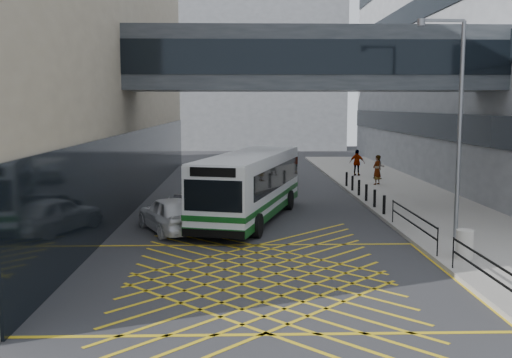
{
  "coord_description": "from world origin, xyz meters",
  "views": [
    {
      "loc": [
        -0.6,
        -17.81,
        5.28
      ],
      "look_at": [
        0.0,
        4.0,
        2.6
      ],
      "focal_mm": 42.0,
      "sensor_mm": 36.0,
      "label": 1
    }
  ],
  "objects": [
    {
      "name": "ground",
      "position": [
        0.0,
        0.0,
        0.0
      ],
      "size": [
        120.0,
        120.0,
        0.0
      ],
      "primitive_type": "plane",
      "color": "#333335"
    },
    {
      "name": "building_far",
      "position": [
        -2.0,
        60.0,
        9.0
      ],
      "size": [
        28.0,
        16.0,
        18.0
      ],
      "primitive_type": "cube",
      "color": "gray",
      "rests_on": "ground"
    },
    {
      "name": "skybridge",
      "position": [
        3.0,
        12.0,
        7.5
      ],
      "size": [
        20.0,
        4.1,
        3.0
      ],
      "color": "#353A3F",
      "rests_on": "ground"
    },
    {
      "name": "pavement",
      "position": [
        9.0,
        15.0,
        0.08
      ],
      "size": [
        6.0,
        54.0,
        0.16
      ],
      "primitive_type": "cube",
      "color": "gray",
      "rests_on": "ground"
    },
    {
      "name": "box_junction",
      "position": [
        0.0,
        0.0,
        0.0
      ],
      "size": [
        12.0,
        9.0,
        0.01
      ],
      "color": "gold",
      "rests_on": "ground"
    },
    {
      "name": "bus",
      "position": [
        -0.09,
        9.64,
        1.65
      ],
      "size": [
        5.41,
        11.27,
        3.08
      ],
      "rotation": [
        0.0,
        0.0,
        -0.27
      ],
      "color": "silver",
      "rests_on": "ground"
    },
    {
      "name": "car_white",
      "position": [
        -3.5,
        7.0,
        0.78
      ],
      "size": [
        3.88,
        5.31,
        1.56
      ],
      "primitive_type": "imported",
      "rotation": [
        0.0,
        0.0,
        3.57
      ],
      "color": "white",
      "rests_on": "ground"
    },
    {
      "name": "car_dark",
      "position": [
        -2.76,
        8.41,
        0.71
      ],
      "size": [
        2.2,
        4.7,
        1.42
      ],
      "primitive_type": "imported",
      "rotation": [
        0.0,
        0.0,
        3.23
      ],
      "color": "black",
      "rests_on": "ground"
    },
    {
      "name": "car_silver",
      "position": [
        2.1,
        24.2,
        0.66
      ],
      "size": [
        2.95,
        4.59,
        1.32
      ],
      "primitive_type": "imported",
      "rotation": [
        0.0,
        0.0,
        2.85
      ],
      "color": "#9B9FA3",
      "rests_on": "ground"
    },
    {
      "name": "street_lamp",
      "position": [
        7.63,
        4.87,
        4.91
      ],
      "size": [
        1.89,
        0.33,
        8.33
      ],
      "rotation": [
        0.0,
        0.0,
        0.05
      ],
      "color": "slate",
      "rests_on": "pavement"
    },
    {
      "name": "litter_bin",
      "position": [
        6.95,
        1.66,
        0.65
      ],
      "size": [
        0.57,
        0.57,
        0.99
      ],
      "primitive_type": "cylinder",
      "color": "#ADA89E",
      "rests_on": "pavement"
    },
    {
      "name": "kerb_railings",
      "position": [
        6.15,
        1.78,
        0.88
      ],
      "size": [
        0.05,
        12.54,
        1.0
      ],
      "color": "black",
      "rests_on": "pavement"
    },
    {
      "name": "bollards",
      "position": [
        6.25,
        15.0,
        0.61
      ],
      "size": [
        0.14,
        10.14,
        0.9
      ],
      "color": "black",
      "rests_on": "pavement"
    },
    {
      "name": "pedestrian_a",
      "position": [
        8.35,
        20.67,
        1.12
      ],
      "size": [
        0.93,
        0.93,
        1.92
      ],
      "primitive_type": "imported",
      "rotation": [
        0.0,
        0.0,
        3.93
      ],
      "color": "gray",
      "rests_on": "pavement"
    },
    {
      "name": "pedestrian_b",
      "position": [
        9.19,
        23.72,
        0.98
      ],
      "size": [
        0.82,
        0.51,
        1.64
      ],
      "primitive_type": "imported",
      "rotation": [
        0.0,
        0.0,
        -0.05
      ],
      "color": "gray",
      "rests_on": "pavement"
    },
    {
      "name": "pedestrian_c",
      "position": [
        8.04,
        25.68,
        1.11
      ],
      "size": [
        1.24,
        0.97,
        1.9
      ],
      "primitive_type": "imported",
      "rotation": [
        0.0,
        0.0,
        2.7
      ],
      "color": "gray",
      "rests_on": "pavement"
    }
  ]
}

